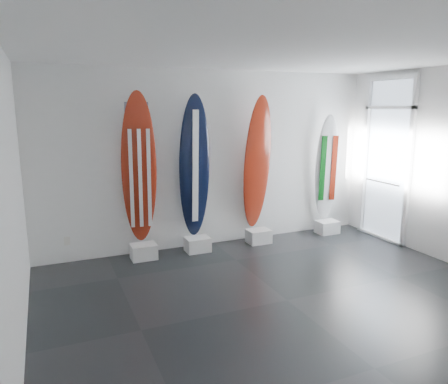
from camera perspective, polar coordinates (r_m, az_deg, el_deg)
name	(u,v)px	position (r m, az deg, el deg)	size (l,w,h in m)	color
floor	(287,300)	(5.56, 8.50, -14.22)	(6.00, 6.00, 0.00)	black
ceiling	(295,51)	(5.05, 9.56, 18.18)	(6.00, 6.00, 0.00)	white
wall_back	(213,159)	(7.31, -1.48, 4.42)	(6.00, 6.00, 0.00)	white
wall_left	(10,206)	(4.34, -26.86, -1.72)	(5.00, 5.00, 0.00)	white
display_block_usa	(144,252)	(6.94, -10.77, -7.89)	(0.40, 0.30, 0.24)	white
surfboard_usa	(139,169)	(6.72, -11.37, 3.04)	(0.54, 0.08, 2.41)	maroon
display_block_navy	(198,244)	(7.18, -3.58, -7.05)	(0.40, 0.30, 0.24)	white
surfboard_navy	(195,167)	(6.97, -3.99, 3.38)	(0.53, 0.08, 2.36)	black
display_block_swiss	(259,236)	(7.62, 4.68, -5.95)	(0.40, 0.30, 0.24)	white
surfboard_swiss	(257,164)	(7.43, 4.49, 3.83)	(0.53, 0.08, 2.36)	maroon
display_block_italy	(327,227)	(8.39, 13.72, -4.60)	(0.40, 0.30, 0.24)	white
surfboard_italy	(327,168)	(8.24, 13.68, 3.13)	(0.46, 0.08, 2.02)	white
wall_outlet	(67,241)	(7.03, -20.38, -6.21)	(0.09, 0.02, 0.13)	silver
glass_door	(386,161)	(8.15, 21.03, 3.86)	(0.12, 1.16, 2.85)	white
balcony	(435,205)	(9.26, 26.55, -1.57)	(2.80, 2.20, 1.20)	slate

